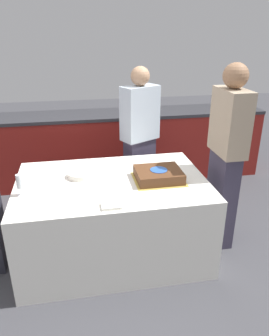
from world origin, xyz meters
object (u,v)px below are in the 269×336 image
(wine_glass, at_px, (20,182))
(person_seated_right, at_px, (226,157))
(cake, at_px, (159,175))
(plate_stack, at_px, (80,175))
(person_cutting_cake, at_px, (140,140))

(wine_glass, height_order, person_seated_right, person_seated_right)
(cake, relative_size, plate_stack, 1.98)
(cake, distance_m, wine_glass, 1.13)
(person_cutting_cake, bearing_deg, plate_stack, 16.38)
(cake, relative_size, wine_glass, 2.42)
(person_cutting_cake, bearing_deg, person_seated_right, 102.04)
(cake, distance_m, person_cutting_cake, 0.82)
(cake, relative_size, person_seated_right, 0.25)
(wine_glass, bearing_deg, plate_stack, 29.34)
(wine_glass, xyz_separation_m, person_seated_right, (1.75, 0.14, 0.03))
(person_cutting_cake, bearing_deg, cake, 62.37)
(person_cutting_cake, relative_size, person_seated_right, 0.94)
(person_cutting_cake, distance_m, person_seated_right, 0.99)
(plate_stack, xyz_separation_m, wine_glass, (-0.46, -0.26, 0.09))
(cake, distance_m, plate_stack, 0.68)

